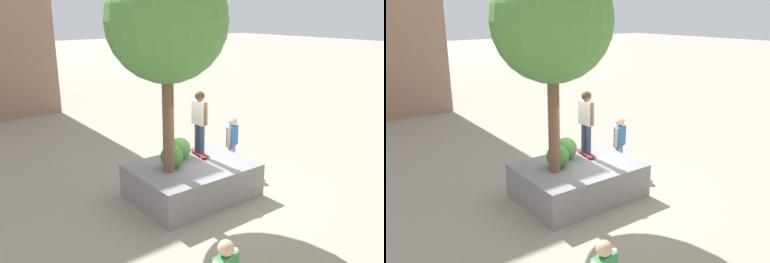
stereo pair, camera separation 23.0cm
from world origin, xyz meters
The scene contains 8 objects.
ground_plane centered at (0.00, 0.00, 0.00)m, with size 120.00×120.00×0.00m, color #9E9384.
planter_ledge centered at (0.57, 0.05, 0.44)m, with size 3.03×2.28×0.87m, color gray.
plaza_tree centered at (1.29, 0.04, 4.45)m, with size 2.80×2.80×5.00m.
boxwood_shrub centered at (1.09, -0.11, 1.17)m, with size 0.59×0.59×0.59m, color #3D7A33.
hedge_clump centered at (0.57, -0.50, 1.17)m, with size 0.58×0.58×0.58m, color #4C8C3D.
skateboard centered at (-0.02, -0.38, 0.93)m, with size 0.33×0.82×0.07m.
skateboarder centered at (-0.02, -0.38, 1.94)m, with size 0.27×0.58×1.72m.
bystander_watching centered at (-1.47, -0.62, 0.96)m, with size 0.53×0.34×1.67m.
Camera 2 is at (6.17, 7.72, 4.67)m, focal length 36.80 mm.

